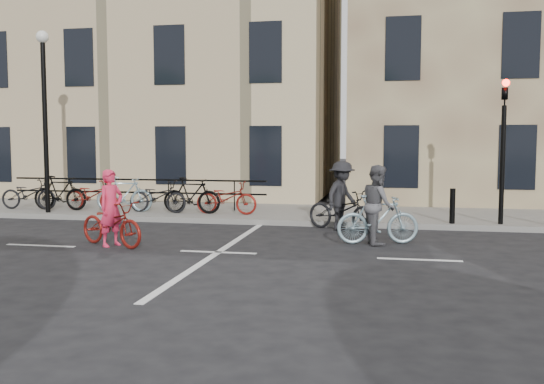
% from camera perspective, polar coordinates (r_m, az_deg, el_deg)
% --- Properties ---
extents(ground, '(120.00, 120.00, 0.00)m').
position_cam_1_polar(ground, '(12.47, -5.08, -5.69)').
color(ground, black).
rests_on(ground, ground).
extents(sidewalk, '(46.00, 4.00, 0.15)m').
position_cam_1_polar(sidewalk, '(19.38, -11.52, -1.72)').
color(sidewalk, slate).
rests_on(sidewalk, ground).
extents(building_east, '(14.00, 10.00, 12.00)m').
position_cam_1_polar(building_east, '(25.67, 24.17, 13.17)').
color(building_east, '#846B4F').
rests_on(building_east, sidewalk).
extents(building_west, '(20.00, 10.00, 10.00)m').
position_cam_1_polar(building_west, '(27.85, -15.74, 10.67)').
color(building_west, '#C9B888').
rests_on(building_west, sidewalk).
extents(traffic_light, '(0.18, 0.30, 3.90)m').
position_cam_1_polar(traffic_light, '(16.34, 20.96, 5.18)').
color(traffic_light, black).
rests_on(traffic_light, sidewalk).
extents(lamp_post, '(0.36, 0.36, 5.28)m').
position_cam_1_polar(lamp_post, '(19.01, -20.64, 8.24)').
color(lamp_post, black).
rests_on(lamp_post, sidewalk).
extents(bollard_east, '(0.14, 0.14, 0.90)m').
position_cam_1_polar(bollard_east, '(16.18, 16.62, -1.27)').
color(bollard_east, black).
rests_on(bollard_east, sidewalk).
extents(parked_bikes, '(8.30, 1.23, 1.05)m').
position_cam_1_polar(parked_bikes, '(18.59, -13.68, -0.28)').
color(parked_bikes, black).
rests_on(parked_bikes, sidewalk).
extents(cyclist_pink, '(1.96, 1.37, 1.66)m').
position_cam_1_polar(cyclist_pink, '(13.53, -14.87, -2.53)').
color(cyclist_pink, maroon).
rests_on(cyclist_pink, ground).
extents(cyclist_grey, '(1.88, 0.98, 1.75)m').
position_cam_1_polar(cyclist_grey, '(13.51, 9.95, -1.88)').
color(cyclist_grey, '#809CA7').
rests_on(cyclist_grey, ground).
extents(cyclist_dark, '(2.07, 1.56, 1.76)m').
position_cam_1_polar(cyclist_dark, '(15.41, 6.58, -1.05)').
color(cyclist_dark, black).
rests_on(cyclist_dark, ground).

